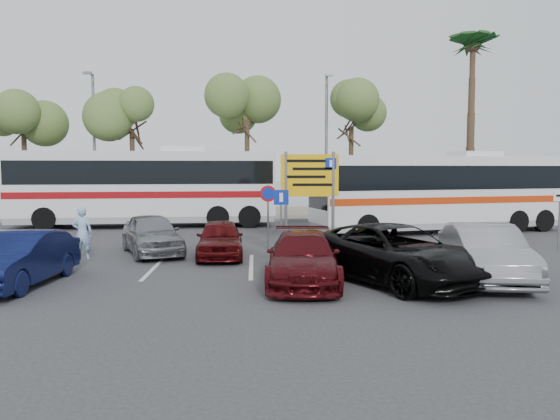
{
  "coord_description": "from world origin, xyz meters",
  "views": [
    {
      "loc": [
        -1.1,
        -17.41,
        2.98
      ],
      "look_at": [
        -0.13,
        3.0,
        1.4
      ],
      "focal_mm": 35.0,
      "sensor_mm": 36.0,
      "label": 1
    }
  ],
  "objects_px": {
    "coach_bus_left": "(145,190)",
    "car_silver_b": "(485,253)",
    "pedestrian_near": "(82,233)",
    "pedestrian_far": "(345,217)",
    "car_red": "(220,239)",
    "street_lamp_left": "(94,139)",
    "suv_black": "(395,254)",
    "car_maroon": "(303,258)",
    "direction_sign": "(310,183)",
    "car_silver_a": "(152,234)",
    "car_blue": "(19,259)",
    "coach_bus_right": "(440,195)",
    "street_lamp_right": "(326,139)"
  },
  "relations": [
    {
      "from": "street_lamp_left",
      "to": "car_maroon",
      "type": "relative_size",
      "value": 1.77
    },
    {
      "from": "car_silver_a",
      "to": "direction_sign",
      "type": "bearing_deg",
      "value": -4.38
    },
    {
      "from": "car_silver_b",
      "to": "pedestrian_near",
      "type": "relative_size",
      "value": 2.61
    },
    {
      "from": "car_maroon",
      "to": "pedestrian_near",
      "type": "relative_size",
      "value": 2.6
    },
    {
      "from": "pedestrian_near",
      "to": "pedestrian_far",
      "type": "height_order",
      "value": "pedestrian_near"
    },
    {
      "from": "street_lamp_left",
      "to": "pedestrian_far",
      "type": "bearing_deg",
      "value": -28.52
    },
    {
      "from": "coach_bus_left",
      "to": "coach_bus_right",
      "type": "distance_m",
      "value": 14.46
    },
    {
      "from": "car_red",
      "to": "car_blue",
      "type": "bearing_deg",
      "value": -140.98
    },
    {
      "from": "car_silver_a",
      "to": "car_silver_b",
      "type": "height_order",
      "value": "car_silver_b"
    },
    {
      "from": "suv_black",
      "to": "pedestrian_near",
      "type": "bearing_deg",
      "value": 128.57
    },
    {
      "from": "direction_sign",
      "to": "car_maroon",
      "type": "xyz_separation_m",
      "value": [
        -0.85,
        -6.7,
        -1.77
      ]
    },
    {
      "from": "car_red",
      "to": "pedestrian_far",
      "type": "relative_size",
      "value": 2.32
    },
    {
      "from": "street_lamp_left",
      "to": "car_silver_b",
      "type": "bearing_deg",
      "value": -48.69
    },
    {
      "from": "direction_sign",
      "to": "car_red",
      "type": "height_order",
      "value": "direction_sign"
    },
    {
      "from": "car_red",
      "to": "suv_black",
      "type": "relative_size",
      "value": 0.68
    },
    {
      "from": "coach_bus_left",
      "to": "car_maroon",
      "type": "height_order",
      "value": "coach_bus_left"
    },
    {
      "from": "direction_sign",
      "to": "car_red",
      "type": "xyz_separation_m",
      "value": [
        -3.25,
        -2.5,
        -1.8
      ]
    },
    {
      "from": "street_lamp_left",
      "to": "pedestrian_near",
      "type": "xyz_separation_m",
      "value": [
        3.3,
        -13.01,
        -3.73
      ]
    },
    {
      "from": "street_lamp_left",
      "to": "coach_bus_left",
      "type": "bearing_deg",
      "value": -41.92
    },
    {
      "from": "car_red",
      "to": "street_lamp_left",
      "type": "bearing_deg",
      "value": 118.99
    },
    {
      "from": "car_blue",
      "to": "coach_bus_right",
      "type": "bearing_deg",
      "value": 42.09
    },
    {
      "from": "car_maroon",
      "to": "suv_black",
      "type": "distance_m",
      "value": 2.4
    },
    {
      "from": "street_lamp_left",
      "to": "car_silver_b",
      "type": "relative_size",
      "value": 1.77
    },
    {
      "from": "car_silver_a",
      "to": "pedestrian_near",
      "type": "xyz_separation_m",
      "value": [
        -2.06,
        -0.99,
        0.17
      ]
    },
    {
      "from": "coach_bus_left",
      "to": "car_silver_b",
      "type": "distance_m",
      "value": 18.21
    },
    {
      "from": "suv_black",
      "to": "street_lamp_right",
      "type": "bearing_deg",
      "value": 60.48
    },
    {
      "from": "coach_bus_right",
      "to": "street_lamp_left",
      "type": "bearing_deg",
      "value": 160.87
    },
    {
      "from": "coach_bus_left",
      "to": "car_red",
      "type": "height_order",
      "value": "coach_bus_left"
    },
    {
      "from": "street_lamp_right",
      "to": "car_silver_b",
      "type": "distance_m",
      "value": 17.56
    },
    {
      "from": "direction_sign",
      "to": "car_blue",
      "type": "relative_size",
      "value": 0.86
    },
    {
      "from": "car_silver_a",
      "to": "car_silver_b",
      "type": "distance_m",
      "value": 10.82
    },
    {
      "from": "street_lamp_right",
      "to": "suv_black",
      "type": "bearing_deg",
      "value": -91.5
    },
    {
      "from": "street_lamp_right",
      "to": "car_silver_a",
      "type": "height_order",
      "value": "street_lamp_right"
    },
    {
      "from": "coach_bus_right",
      "to": "car_silver_a",
      "type": "bearing_deg",
      "value": -153.91
    },
    {
      "from": "street_lamp_right",
      "to": "car_red",
      "type": "xyz_separation_m",
      "value": [
        -5.24,
        -12.82,
        -3.97
      ]
    },
    {
      "from": "coach_bus_left",
      "to": "coach_bus_right",
      "type": "height_order",
      "value": "coach_bus_left"
    },
    {
      "from": "coach_bus_left",
      "to": "pedestrian_near",
      "type": "distance_m",
      "value": 10.05
    },
    {
      "from": "pedestrian_near",
      "to": "car_silver_b",
      "type": "bearing_deg",
      "value": 157.63
    },
    {
      "from": "car_blue",
      "to": "car_silver_b",
      "type": "relative_size",
      "value": 0.92
    },
    {
      "from": "car_red",
      "to": "direction_sign",
      "type": "bearing_deg",
      "value": 35.34
    },
    {
      "from": "direction_sign",
      "to": "car_silver_a",
      "type": "relative_size",
      "value": 0.87
    },
    {
      "from": "street_lamp_right",
      "to": "car_maroon",
      "type": "height_order",
      "value": "street_lamp_right"
    },
    {
      "from": "street_lamp_right",
      "to": "car_silver_a",
      "type": "distance_m",
      "value": 14.77
    },
    {
      "from": "coach_bus_right",
      "to": "pedestrian_near",
      "type": "distance_m",
      "value": 15.83
    },
    {
      "from": "car_maroon",
      "to": "pedestrian_far",
      "type": "distance_m",
      "value": 10.37
    },
    {
      "from": "suv_black",
      "to": "car_maroon",
      "type": "bearing_deg",
      "value": 151.98
    },
    {
      "from": "coach_bus_right",
      "to": "pedestrian_far",
      "type": "height_order",
      "value": "coach_bus_right"
    },
    {
      "from": "car_silver_a",
      "to": "coach_bus_left",
      "type": "bearing_deg",
      "value": 81.39
    },
    {
      "from": "car_silver_a",
      "to": "car_blue",
      "type": "distance_m",
      "value": 5.55
    },
    {
      "from": "suv_black",
      "to": "car_silver_b",
      "type": "bearing_deg",
      "value": -28.02
    }
  ]
}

